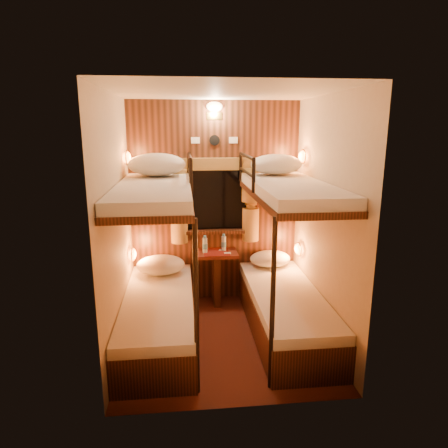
{
  "coord_description": "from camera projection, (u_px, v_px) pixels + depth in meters",
  "views": [
    {
      "loc": [
        -0.39,
        -3.67,
        2.09
      ],
      "look_at": [
        0.02,
        0.15,
        1.16
      ],
      "focal_mm": 32.0,
      "sensor_mm": 36.0,
      "label": 1
    }
  ],
  "objects": [
    {
      "name": "curtains",
      "position": [
        215.0,
        199.0,
        4.72
      ],
      "size": [
        1.1,
        0.22,
        1.0
      ],
      "color": "olive",
      "rests_on": "back_panel"
    },
    {
      "name": "sachet_b",
      "position": [
        222.0,
        250.0,
        4.81
      ],
      "size": [
        0.09,
        0.07,
        0.01
      ],
      "primitive_type": "cube",
      "rotation": [
        0.0,
        0.0,
        -0.19
      ],
      "color": "silver",
      "rests_on": "table"
    },
    {
      "name": "floor",
      "position": [
        224.0,
        338.0,
        4.08
      ],
      "size": [
        2.1,
        2.1,
        0.0
      ],
      "primitive_type": "plane",
      "color": "#3A1010",
      "rests_on": "ground"
    },
    {
      "name": "bottle_right",
      "position": [
        224.0,
        243.0,
        4.78
      ],
      "size": [
        0.06,
        0.06,
        0.21
      ],
      "rotation": [
        0.0,
        0.0,
        0.25
      ],
      "color": "#99BFE5",
      "rests_on": "table"
    },
    {
      "name": "pillow_upper_right",
      "position": [
        276.0,
        164.0,
        4.38
      ],
      "size": [
        0.57,
        0.41,
        0.22
      ],
      "primitive_type": "ellipsoid",
      "color": "silver",
      "rests_on": "bunk_right"
    },
    {
      "name": "window",
      "position": [
        215.0,
        206.0,
        4.77
      ],
      "size": [
        1.0,
        0.12,
        0.79
      ],
      "color": "black",
      "rests_on": "back_panel"
    },
    {
      "name": "back_panel",
      "position": [
        215.0,
        204.0,
        4.8
      ],
      "size": [
        2.0,
        0.03,
        2.4
      ],
      "primitive_type": "cube",
      "color": "black",
      "rests_on": "floor"
    },
    {
      "name": "back_fixtures",
      "position": [
        214.0,
        114.0,
        4.52
      ],
      "size": [
        0.54,
        0.09,
        0.48
      ],
      "color": "black",
      "rests_on": "back_panel"
    },
    {
      "name": "wall_back",
      "position": [
        215.0,
        204.0,
        4.81
      ],
      "size": [
        2.4,
        0.0,
        2.4
      ],
      "primitive_type": "plane",
      "rotation": [
        1.57,
        0.0,
        0.0
      ],
      "color": "#C6B293",
      "rests_on": "floor"
    },
    {
      "name": "table",
      "position": [
        216.0,
        271.0,
        4.8
      ],
      "size": [
        0.5,
        0.34,
        0.66
      ],
      "color": "#561913",
      "rests_on": "floor"
    },
    {
      "name": "bunk_right",
      "position": [
        286.0,
        282.0,
        4.08
      ],
      "size": [
        0.72,
        1.9,
        1.82
      ],
      "color": "black",
      "rests_on": "floor"
    },
    {
      "name": "wall_left",
      "position": [
        117.0,
        227.0,
        3.7
      ],
      "size": [
        0.0,
        2.4,
        2.4
      ],
      "primitive_type": "plane",
      "rotation": [
        1.57,
        0.0,
        1.57
      ],
      "color": "#C6B293",
      "rests_on": "floor"
    },
    {
      "name": "bunk_left",
      "position": [
        158.0,
        287.0,
        3.95
      ],
      "size": [
        0.72,
        1.9,
        1.82
      ],
      "color": "black",
      "rests_on": "floor"
    },
    {
      "name": "pillow_upper_left",
      "position": [
        157.0,
        164.0,
        4.25
      ],
      "size": [
        0.62,
        0.44,
        0.24
      ],
      "primitive_type": "ellipsoid",
      "color": "silver",
      "rests_on": "bunk_left"
    },
    {
      "name": "ceiling",
      "position": [
        224.0,
        92.0,
        3.52
      ],
      "size": [
        2.1,
        2.1,
        0.0
      ],
      "primitive_type": "plane",
      "rotation": [
        3.14,
        0.0,
        0.0
      ],
      "color": "silver",
      "rests_on": "wall_back"
    },
    {
      "name": "wall_right",
      "position": [
        325.0,
        221.0,
        3.9
      ],
      "size": [
        0.0,
        2.4,
        2.4
      ],
      "primitive_type": "plane",
      "rotation": [
        1.57,
        0.0,
        -1.57
      ],
      "color": "#C6B293",
      "rests_on": "floor"
    },
    {
      "name": "reading_lamps",
      "position": [
        217.0,
        206.0,
        4.47
      ],
      "size": [
        2.0,
        0.2,
        1.25
      ],
      "color": "orange",
      "rests_on": "wall_left"
    },
    {
      "name": "pillow_lower_left",
      "position": [
        161.0,
        265.0,
        4.56
      ],
      "size": [
        0.55,
        0.39,
        0.21
      ],
      "primitive_type": "ellipsoid",
      "color": "silver",
      "rests_on": "bunk_left"
    },
    {
      "name": "wall_front",
      "position": [
        239.0,
        259.0,
        2.78
      ],
      "size": [
        2.4,
        0.0,
        2.4
      ],
      "primitive_type": "plane",
      "rotation": [
        -1.57,
        0.0,
        0.0
      ],
      "color": "#C6B293",
      "rests_on": "floor"
    },
    {
      "name": "pillow_lower_right",
      "position": [
        270.0,
        259.0,
        4.81
      ],
      "size": [
        0.49,
        0.35,
        0.19
      ],
      "primitive_type": "ellipsoid",
      "color": "silver",
      "rests_on": "bunk_right"
    },
    {
      "name": "sachet_a",
      "position": [
        227.0,
        253.0,
        4.7
      ],
      "size": [
        0.08,
        0.06,
        0.01
      ],
      "primitive_type": "cube",
      "rotation": [
        0.0,
        0.0,
        -0.03
      ],
      "color": "silver",
      "rests_on": "table"
    },
    {
      "name": "bottle_left",
      "position": [
        205.0,
        245.0,
        4.7
      ],
      "size": [
        0.06,
        0.06,
        0.21
      ],
      "rotation": [
        0.0,
        0.0,
        0.24
      ],
      "color": "#99BFE5",
      "rests_on": "table"
    }
  ]
}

